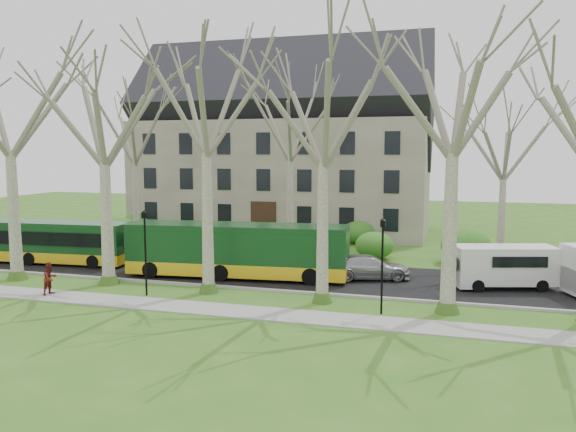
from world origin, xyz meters
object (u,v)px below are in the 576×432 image
(bus_follow, at_px, (237,250))
(bus_lead, at_px, (47,241))
(pedestrian_b, at_px, (50,278))
(sedan, at_px, (369,267))
(van_a, at_px, (504,267))

(bus_follow, bearing_deg, bus_lead, 172.37)
(pedestrian_b, bearing_deg, bus_follow, -42.96)
(sedan, bearing_deg, bus_lead, 75.34)
(van_a, distance_m, pedestrian_b, 23.84)
(van_a, bearing_deg, pedestrian_b, -176.65)
(bus_follow, relative_size, van_a, 2.46)
(bus_lead, relative_size, van_a, 2.16)
(bus_follow, distance_m, sedan, 7.68)
(bus_lead, height_order, van_a, bus_lead)
(bus_follow, bearing_deg, pedestrian_b, -145.94)
(bus_follow, distance_m, pedestrian_b, 10.12)
(bus_follow, xyz_separation_m, sedan, (7.45, 1.61, -0.92))
(sedan, relative_size, pedestrian_b, 2.85)
(pedestrian_b, bearing_deg, van_a, -63.16)
(bus_follow, bearing_deg, van_a, 0.23)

